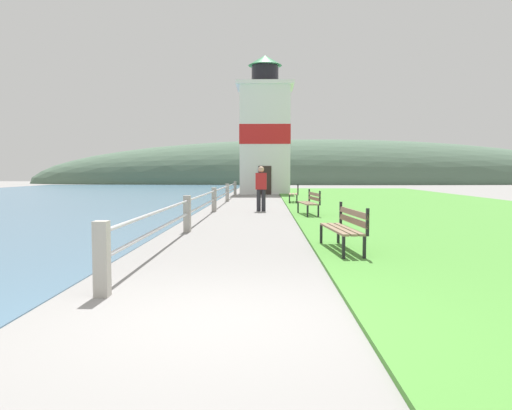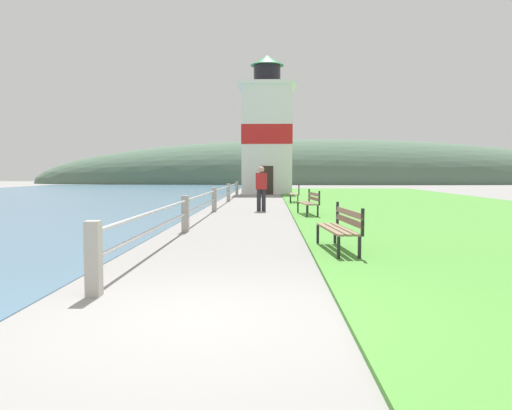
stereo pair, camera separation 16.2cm
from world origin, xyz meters
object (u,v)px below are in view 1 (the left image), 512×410
Objects in this scene: park_bench_far at (295,193)px; lighthouse at (265,133)px; park_bench_midway at (310,201)px; park_bench_near at (345,225)px; person_strolling at (261,187)px.

lighthouse is (-1.54, 11.59, 3.87)m from park_bench_far.
park_bench_midway is 0.19× the size of lighthouse.
park_bench_near is 1.12× the size of person_strolling.
person_strolling is at bearing -90.43° from lighthouse.
person_strolling is at bearing 75.27° from park_bench_far.
park_bench_near and park_bench_midway have the same top height.
park_bench_far is 5.44m from person_strolling.
lighthouse reaches higher than park_bench_midway.
person_strolling is (-1.76, 2.28, 0.44)m from park_bench_midway.
park_bench_far is at bearing -95.52° from park_bench_midway.
lighthouse reaches higher than park_bench_far.
lighthouse is (-1.60, 27.07, 3.87)m from park_bench_near.
person_strolling is (-0.12, -16.75, -3.43)m from lighthouse.
park_bench_near is 8.04m from park_bench_midway.
park_bench_far is (-0.07, 15.48, -0.00)m from park_bench_near.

